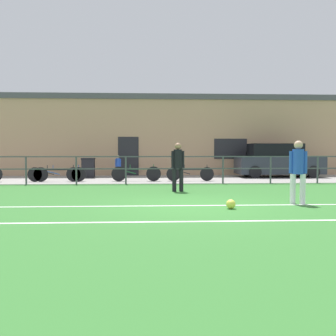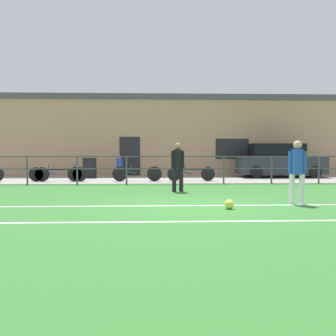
# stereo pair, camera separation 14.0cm
# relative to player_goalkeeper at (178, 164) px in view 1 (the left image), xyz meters

# --- Properties ---
(ground) EXTENTS (60.00, 44.00, 0.04)m
(ground) POSITION_rel_player_goalkeeper_xyz_m (0.09, -3.23, -0.95)
(ground) COLOR #33702D
(field_line_touchline) EXTENTS (36.00, 0.11, 0.00)m
(field_line_touchline) POSITION_rel_player_goalkeeper_xyz_m (0.09, -3.23, -0.93)
(field_line_touchline) COLOR white
(field_line_touchline) RESTS_ON ground
(field_line_hash) EXTENTS (36.00, 0.11, 0.00)m
(field_line_hash) POSITION_rel_player_goalkeeper_xyz_m (0.09, -5.34, -0.93)
(field_line_hash) COLOR white
(field_line_hash) RESTS_ON ground
(pavement_strip) EXTENTS (48.00, 5.00, 0.02)m
(pavement_strip) POSITION_rel_player_goalkeeper_xyz_m (0.09, 5.27, -0.92)
(pavement_strip) COLOR gray
(pavement_strip) RESTS_ON ground
(perimeter_fence) EXTENTS (36.07, 0.07, 1.15)m
(perimeter_fence) POSITION_rel_player_goalkeeper_xyz_m (0.09, 2.77, -0.18)
(perimeter_fence) COLOR #474C51
(perimeter_fence) RESTS_ON ground
(clubhouse_facade) EXTENTS (28.00, 2.56, 4.43)m
(clubhouse_facade) POSITION_rel_player_goalkeeper_xyz_m (0.09, 8.97, 1.29)
(clubhouse_facade) COLOR tan
(clubhouse_facade) RESTS_ON ground
(player_goalkeeper) EXTENTS (0.45, 0.29, 1.64)m
(player_goalkeeper) POSITION_rel_player_goalkeeper_xyz_m (0.00, 0.00, 0.00)
(player_goalkeeper) COLOR black
(player_goalkeeper) RESTS_ON ground
(player_striker) EXTENTS (0.44, 0.29, 1.65)m
(player_striker) POSITION_rel_player_goalkeeper_xyz_m (2.89, -3.07, 0.00)
(player_striker) COLOR white
(player_striker) RESTS_ON ground
(soccer_ball_spare) EXTENTS (0.23, 0.23, 0.23)m
(soccer_ball_spare) POSITION_rel_player_goalkeeper_xyz_m (0.97, -3.80, -0.82)
(soccer_ball_spare) COLOR #E5E04C
(soccer_ball_spare) RESTS_ON ground
(spectator_child) EXTENTS (0.30, 0.19, 1.10)m
(spectator_child) POSITION_rel_player_goalkeeper_xyz_m (-2.53, 6.59, -0.29)
(spectator_child) COLOR #232D4C
(spectator_child) RESTS_ON pavement_strip
(parked_car_red) EXTENTS (4.28, 1.79, 1.70)m
(parked_car_red) POSITION_rel_player_goalkeeper_xyz_m (5.61, 6.30, -0.11)
(parked_car_red) COLOR #282D38
(parked_car_red) RESTS_ON pavement_strip
(bicycle_parked_0) EXTENTS (2.18, 0.04, 0.75)m
(bicycle_parked_0) POSITION_rel_player_goalkeeper_xyz_m (-1.53, 3.97, -0.57)
(bicycle_parked_0) COLOR black
(bicycle_parked_0) RESTS_ON pavement_strip
(bicycle_parked_1) EXTENTS (2.26, 0.04, 0.73)m
(bicycle_parked_1) POSITION_rel_player_goalkeeper_xyz_m (-4.86, 3.97, -0.58)
(bicycle_parked_1) COLOR black
(bicycle_parked_1) RESTS_ON pavement_strip
(bicycle_parked_2) EXTENTS (2.12, 0.04, 0.72)m
(bicycle_parked_2) POSITION_rel_player_goalkeeper_xyz_m (0.86, 3.97, -0.59)
(bicycle_parked_2) COLOR black
(bicycle_parked_2) RESTS_ON pavement_strip
(bicycle_parked_3) EXTENTS (2.29, 0.04, 0.73)m
(bicycle_parked_3) POSITION_rel_player_goalkeeper_xyz_m (-5.10, 3.97, -0.58)
(bicycle_parked_3) COLOR black
(bicycle_parked_3) RESTS_ON pavement_strip
(trash_bin_0) EXTENTS (0.63, 0.54, 0.98)m
(trash_bin_0) POSITION_rel_player_goalkeeper_xyz_m (-3.96, 6.17, -0.42)
(trash_bin_0) COLOR black
(trash_bin_0) RESTS_ON pavement_strip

